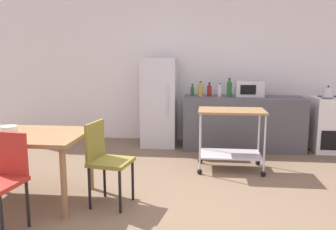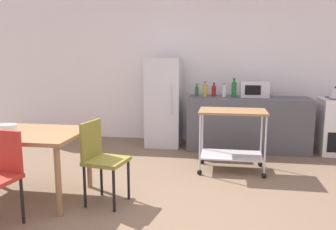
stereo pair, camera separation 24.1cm
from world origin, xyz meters
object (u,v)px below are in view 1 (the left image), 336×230
fruit_bowl (9,130)px  chair_red (1,176)px  bottle_vinegar (209,90)px  kettle (328,92)px  bottle_olive_oil (201,90)px  dining_table (16,140)px  kitchen_cart (231,129)px  bottle_hot_sauce (192,91)px  chair_olive (105,157)px  refrigerator (159,102)px  bottle_soda (220,91)px  microwave (249,89)px  bottle_sesame_oil (229,89)px  stove_oven (331,124)px

fruit_bowl → chair_red: bearing=-65.8°
bottle_vinegar → kettle: bottle_vinegar is taller
bottle_olive_oil → chair_red: bearing=-118.5°
dining_table → fruit_bowl: bearing=-145.6°
kitchen_cart → fruit_bowl: size_ratio=5.28×
bottle_hot_sauce → fruit_bowl: (-1.85, -2.56, -0.19)m
chair_olive → kitchen_cart: 1.92m
refrigerator → bottle_olive_oil: 0.77m
chair_olive → bottle_soda: 2.82m
microwave → bottle_soda: bearing=-171.8°
bottle_hot_sauce → kettle: size_ratio=0.87×
dining_table → chair_olive: bearing=-0.6°
microwave → chair_olive: bearing=-124.9°
bottle_vinegar → bottle_olive_oil: bearing=-157.8°
chair_olive → microwave: 3.15m
chair_red → bottle_soda: bearing=64.8°
dining_table → chair_olive: 1.01m
bottle_hot_sauce → chair_red: bearing=-116.0°
dining_table → chair_red: size_ratio=1.69×
chair_red → bottle_sesame_oil: bottle_sesame_oil is taller
refrigerator → fruit_bowl: bearing=-116.1°
dining_table → chair_red: chair_red is taller
bottle_olive_oil → bottle_soda: bearing=0.6°
bottle_olive_oil → bottle_vinegar: (0.15, 0.06, -0.01)m
kitchen_cart → bottle_olive_oil: size_ratio=3.57×
kitchen_cart → microwave: size_ratio=1.98×
bottle_soda → fruit_bowl: 3.41m
chair_olive → kettle: size_ratio=3.71×
bottle_soda → kettle: (1.74, -0.08, 0.01)m
chair_olive → bottle_vinegar: 2.80m
bottle_hot_sauce → microwave: (0.97, 0.01, 0.05)m
chair_red → fruit_bowl: bearing=121.8°
bottle_olive_oil → fruit_bowl: 3.20m
bottle_hot_sauce → bottle_soda: bearing=-7.9°
fruit_bowl → kettle: size_ratio=0.72×
dining_table → chair_olive: (0.99, -0.01, -0.15)m
bottle_soda → chair_olive: bearing=-117.2°
chair_red → fruit_bowl: (-0.29, 0.64, 0.27)m
stove_oven → refrigerator: refrigerator is taller
bottle_vinegar → bottle_soda: (0.17, -0.06, -0.00)m
microwave → dining_table: bearing=-137.5°
stove_oven → bottle_hot_sauce: bearing=178.9°
bottle_soda → kettle: bearing=-2.6°
bottle_soda → refrigerator: bearing=174.5°
bottle_vinegar → bottle_soda: bottle_vinegar is taller
chair_red → chair_olive: size_ratio=1.00×
refrigerator → bottle_soda: (1.04, -0.10, 0.22)m
fruit_bowl → bottle_vinegar: bearing=50.0°
bottle_olive_oil → bottle_vinegar: 0.16m
chair_red → refrigerator: 3.40m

